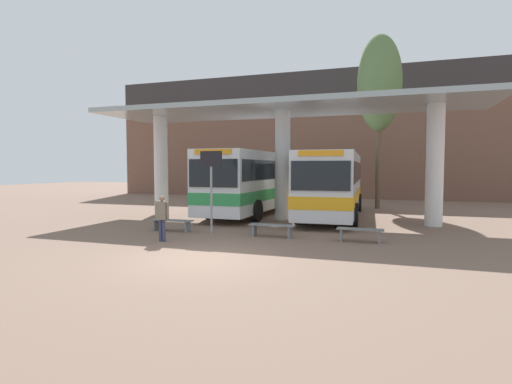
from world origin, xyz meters
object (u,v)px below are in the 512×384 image
(info_sign_platform, at_px, (211,175))
(waiting_bench_far_platform, at_px, (360,232))
(poplar_tree_behind_left, at_px, (380,84))
(transit_bus_left_bay, at_px, (257,180))
(transit_bus_center_bay, at_px, (333,182))
(pedestrian_waiting, at_px, (162,214))
(waiting_bench_near_pillar, at_px, (272,228))
(waiting_bench_mid_platform, at_px, (172,223))

(info_sign_platform, bearing_deg, waiting_bench_far_platform, 0.19)
(poplar_tree_behind_left, bearing_deg, transit_bus_left_bay, -144.18)
(info_sign_platform, bearing_deg, transit_bus_center_bay, 62.30)
(pedestrian_waiting, height_order, poplar_tree_behind_left, poplar_tree_behind_left)
(transit_bus_left_bay, xyz_separation_m, waiting_bench_near_pillar, (3.09, -7.44, -1.55))
(poplar_tree_behind_left, bearing_deg, waiting_bench_mid_platform, -122.17)
(waiting_bench_mid_platform, bearing_deg, waiting_bench_far_platform, 0.00)
(info_sign_platform, bearing_deg, waiting_bench_mid_platform, 179.40)
(transit_bus_center_bay, height_order, info_sign_platform, transit_bus_center_bay)
(transit_bus_center_bay, relative_size, waiting_bench_far_platform, 7.05)
(transit_bus_left_bay, height_order, waiting_bench_far_platform, transit_bus_left_bay)
(waiting_bench_mid_platform, relative_size, waiting_bench_far_platform, 1.15)
(transit_bus_center_bay, height_order, waiting_bench_far_platform, transit_bus_center_bay)
(waiting_bench_near_pillar, xyz_separation_m, waiting_bench_far_platform, (3.18, 0.00, -0.00))
(waiting_bench_near_pillar, xyz_separation_m, poplar_tree_behind_left, (3.38, 12.11, 7.42))
(transit_bus_left_bay, bearing_deg, transit_bus_center_bay, 175.75)
(transit_bus_left_bay, distance_m, waiting_bench_near_pillar, 8.20)
(poplar_tree_behind_left, bearing_deg, waiting_bench_far_platform, -90.94)
(waiting_bench_far_platform, xyz_separation_m, info_sign_platform, (-5.63, -0.02, 1.94))
(waiting_bench_near_pillar, distance_m, pedestrian_waiting, 4.01)
(waiting_bench_near_pillar, height_order, info_sign_platform, info_sign_platform)
(waiting_bench_far_platform, xyz_separation_m, pedestrian_waiting, (-6.53, -2.12, 0.63))
(waiting_bench_far_platform, xyz_separation_m, poplar_tree_behind_left, (0.20, 12.11, 7.43))
(transit_bus_center_bay, distance_m, waiting_bench_mid_platform, 9.07)
(waiting_bench_near_pillar, distance_m, poplar_tree_behind_left, 14.60)
(waiting_bench_far_platform, distance_m, pedestrian_waiting, 6.89)
(pedestrian_waiting, bearing_deg, waiting_bench_mid_platform, 119.83)
(transit_bus_center_bay, relative_size, waiting_bench_near_pillar, 6.56)
(transit_bus_center_bay, distance_m, pedestrian_waiting, 10.31)
(info_sign_platform, bearing_deg, transit_bus_left_bay, 94.91)
(transit_bus_center_bay, bearing_deg, poplar_tree_behind_left, -115.38)
(transit_bus_center_bay, distance_m, waiting_bench_far_platform, 7.46)
(transit_bus_left_bay, distance_m, info_sign_platform, 7.49)
(pedestrian_waiting, bearing_deg, waiting_bench_near_pillar, 39.45)
(transit_bus_center_bay, height_order, waiting_bench_near_pillar, transit_bus_center_bay)
(transit_bus_left_bay, relative_size, poplar_tree_behind_left, 1.07)
(waiting_bench_far_platform, bearing_deg, waiting_bench_mid_platform, 180.00)
(waiting_bench_mid_platform, height_order, poplar_tree_behind_left, poplar_tree_behind_left)
(waiting_bench_far_platform, relative_size, pedestrian_waiting, 1.00)
(info_sign_platform, xyz_separation_m, pedestrian_waiting, (-0.90, -2.10, -1.31))
(transit_bus_center_bay, distance_m, poplar_tree_behind_left, 8.08)
(transit_bus_left_bay, bearing_deg, info_sign_platform, 95.69)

